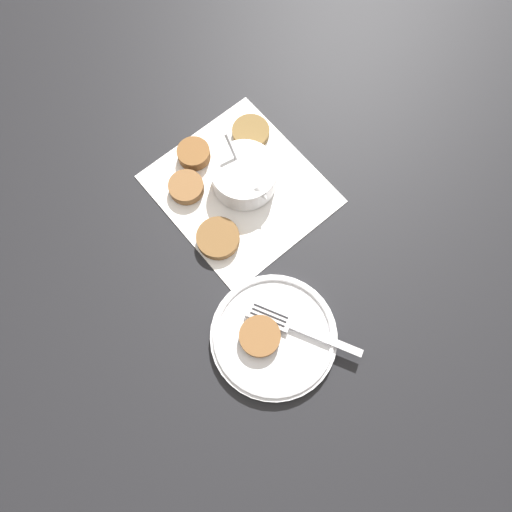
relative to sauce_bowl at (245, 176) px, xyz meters
The scene contains 10 objects.
ground_plane 0.05m from the sauce_bowl, 45.82° to the right, with size 4.00×4.00×0.00m, color black.
napkin 0.03m from the sauce_bowl, 71.13° to the right, with size 0.30×0.28×0.00m.
sauce_bowl is the anchor object (origin of this frame).
fritter_0 0.10m from the sauce_bowl, 118.16° to the right, with size 0.06×0.06×0.02m.
fritter_1 0.12m from the sauce_bowl, 58.19° to the right, with size 0.07×0.07×0.02m.
fritter_2 0.10m from the sauce_bowl, 137.96° to the left, with size 0.07×0.07×0.01m.
fritter_3 0.10m from the sauce_bowl, 155.13° to the right, with size 0.06×0.06×0.02m.
serving_plate 0.28m from the sauce_bowl, 26.12° to the right, with size 0.20×0.20×0.02m.
fritter_on_plate 0.28m from the sauce_bowl, 30.71° to the right, with size 0.06×0.06×0.01m.
fork 0.27m from the sauce_bowl, 19.70° to the right, with size 0.17×0.12×0.00m.
Camera 1 is at (0.30, -0.19, 0.80)m, focal length 35.00 mm.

